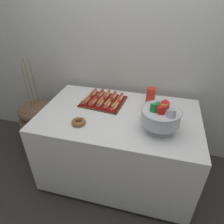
{
  "coord_description": "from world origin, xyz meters",
  "views": [
    {
      "loc": [
        0.33,
        -1.53,
        1.82
      ],
      "look_at": [
        -0.06,
        -0.03,
        0.82
      ],
      "focal_mm": 32.24,
      "sensor_mm": 36.0,
      "label": 1
    }
  ],
  "objects_px": {
    "floor_vase": "(40,128)",
    "hot_dog_3": "(107,104)",
    "hot_dog_5": "(93,93)",
    "serving_tray": "(103,102)",
    "hot_dog_4": "(115,106)",
    "donut": "(79,122)",
    "buffet_table": "(118,144)",
    "hot_dog_1": "(93,102)",
    "hot_dog_6": "(100,94)",
    "hot_dog_0": "(86,100)",
    "hot_dog_7": "(106,95)",
    "punch_bowl": "(161,116)",
    "cup_stack": "(151,96)",
    "hot_dog_8": "(113,97)",
    "hot_dog_9": "(120,98)",
    "hot_dog_2": "(100,103)"
  },
  "relations": [
    {
      "from": "hot_dog_9",
      "to": "punch_bowl",
      "type": "height_order",
      "value": "punch_bowl"
    },
    {
      "from": "buffet_table",
      "to": "cup_stack",
      "type": "xyz_separation_m",
      "value": [
        0.26,
        0.26,
        0.46
      ]
    },
    {
      "from": "hot_dog_6",
      "to": "hot_dog_9",
      "type": "height_order",
      "value": "hot_dog_6"
    },
    {
      "from": "hot_dog_3",
      "to": "hot_dog_7",
      "type": "relative_size",
      "value": 0.9
    },
    {
      "from": "hot_dog_5",
      "to": "cup_stack",
      "type": "distance_m",
      "value": 0.6
    },
    {
      "from": "buffet_table",
      "to": "hot_dog_2",
      "type": "distance_m",
      "value": 0.47
    },
    {
      "from": "hot_dog_7",
      "to": "hot_dog_4",
      "type": "bearing_deg",
      "value": -53.42
    },
    {
      "from": "hot_dog_1",
      "to": "hot_dog_6",
      "type": "xyz_separation_m",
      "value": [
        0.02,
        0.16,
        0.0
      ]
    },
    {
      "from": "hot_dog_4",
      "to": "hot_dog_6",
      "type": "xyz_separation_m",
      "value": [
        -0.21,
        0.19,
        -0.0
      ]
    },
    {
      "from": "hot_dog_7",
      "to": "punch_bowl",
      "type": "bearing_deg",
      "value": -35.75
    },
    {
      "from": "hot_dog_8",
      "to": "punch_bowl",
      "type": "relative_size",
      "value": 0.53
    },
    {
      "from": "hot_dog_3",
      "to": "hot_dog_6",
      "type": "height_order",
      "value": "hot_dog_3"
    },
    {
      "from": "cup_stack",
      "to": "hot_dog_1",
      "type": "bearing_deg",
      "value": -163.36
    },
    {
      "from": "buffet_table",
      "to": "hot_dog_5",
      "type": "bearing_deg",
      "value": 142.06
    },
    {
      "from": "hot_dog_8",
      "to": "serving_tray",
      "type": "bearing_deg",
      "value": -137.97
    },
    {
      "from": "serving_tray",
      "to": "punch_bowl",
      "type": "height_order",
      "value": "punch_bowl"
    },
    {
      "from": "serving_tray",
      "to": "hot_dog_4",
      "type": "bearing_deg",
      "value": -34.51
    },
    {
      "from": "hot_dog_0",
      "to": "hot_dog_1",
      "type": "height_order",
      "value": "hot_dog_0"
    },
    {
      "from": "hot_dog_7",
      "to": "cup_stack",
      "type": "xyz_separation_m",
      "value": [
        0.45,
        0.01,
        0.05
      ]
    },
    {
      "from": "hot_dog_8",
      "to": "hot_dog_9",
      "type": "height_order",
      "value": "hot_dog_8"
    },
    {
      "from": "hot_dog_9",
      "to": "hot_dog_0",
      "type": "bearing_deg",
      "value": -156.89
    },
    {
      "from": "hot_dog_0",
      "to": "hot_dog_6",
      "type": "xyz_separation_m",
      "value": [
        0.09,
        0.16,
        -0.0
      ]
    },
    {
      "from": "floor_vase",
      "to": "hot_dog_3",
      "type": "bearing_deg",
      "value": -5.83
    },
    {
      "from": "hot_dog_6",
      "to": "hot_dog_7",
      "type": "bearing_deg",
      "value": -5.7
    },
    {
      "from": "hot_dog_0",
      "to": "hot_dog_8",
      "type": "bearing_deg",
      "value": 30.56
    },
    {
      "from": "hot_dog_1",
      "to": "hot_dog_3",
      "type": "bearing_deg",
      "value": -5.7
    },
    {
      "from": "hot_dog_3",
      "to": "hot_dog_5",
      "type": "xyz_separation_m",
      "value": [
        -0.21,
        0.19,
        -0.0
      ]
    },
    {
      "from": "serving_tray",
      "to": "donut",
      "type": "xyz_separation_m",
      "value": [
        -0.1,
        -0.41,
        0.01
      ]
    },
    {
      "from": "hot_dog_0",
      "to": "hot_dog_3",
      "type": "bearing_deg",
      "value": -5.7
    },
    {
      "from": "hot_dog_9",
      "to": "donut",
      "type": "relative_size",
      "value": 1.26
    },
    {
      "from": "hot_dog_7",
      "to": "floor_vase",
      "type": "bearing_deg",
      "value": -174.64
    },
    {
      "from": "punch_bowl",
      "to": "cup_stack",
      "type": "relative_size",
      "value": 1.87
    },
    {
      "from": "hot_dog_1",
      "to": "hot_dog_3",
      "type": "height_order",
      "value": "hot_dog_3"
    },
    {
      "from": "hot_dog_2",
      "to": "hot_dog_8",
      "type": "distance_m",
      "value": 0.18
    },
    {
      "from": "hot_dog_2",
      "to": "hot_dog_9",
      "type": "bearing_deg",
      "value": 42.03
    },
    {
      "from": "hot_dog_1",
      "to": "hot_dog_6",
      "type": "distance_m",
      "value": 0.17
    },
    {
      "from": "buffet_table",
      "to": "hot_dog_1",
      "type": "bearing_deg",
      "value": 161.3
    },
    {
      "from": "hot_dog_5",
      "to": "donut",
      "type": "relative_size",
      "value": 1.28
    },
    {
      "from": "buffet_table",
      "to": "punch_bowl",
      "type": "xyz_separation_m",
      "value": [
        0.37,
        -0.15,
        0.52
      ]
    },
    {
      "from": "hot_dog_6",
      "to": "buffet_table",
      "type": "bearing_deg",
      "value": -44.06
    },
    {
      "from": "buffet_table",
      "to": "serving_tray",
      "type": "bearing_deg",
      "value": 139.85
    },
    {
      "from": "punch_bowl",
      "to": "hot_dog_0",
      "type": "bearing_deg",
      "value": 160.59
    },
    {
      "from": "floor_vase",
      "to": "hot_dog_6",
      "type": "bearing_deg",
      "value": 6.42
    },
    {
      "from": "hot_dog_4",
      "to": "hot_dog_7",
      "type": "bearing_deg",
      "value": 126.58
    },
    {
      "from": "hot_dog_2",
      "to": "hot_dog_6",
      "type": "relative_size",
      "value": 1.0
    },
    {
      "from": "hot_dog_5",
      "to": "hot_dog_9",
      "type": "relative_size",
      "value": 1.02
    },
    {
      "from": "buffet_table",
      "to": "hot_dog_7",
      "type": "bearing_deg",
      "value": 127.58
    },
    {
      "from": "hot_dog_5",
      "to": "hot_dog_6",
      "type": "relative_size",
      "value": 0.91
    },
    {
      "from": "cup_stack",
      "to": "punch_bowl",
      "type": "bearing_deg",
      "value": -74.54
    },
    {
      "from": "floor_vase",
      "to": "hot_dog_1",
      "type": "distance_m",
      "value": 0.93
    }
  ]
}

